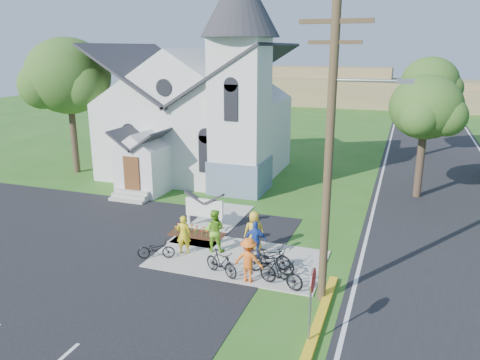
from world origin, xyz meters
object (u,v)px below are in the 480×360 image
at_px(bike_1, 221,263).
at_px(bike_2, 270,261).
at_px(utility_pole, 331,147).
at_px(cyclist_0, 184,234).
at_px(cyclist_2, 256,240).
at_px(bike_4, 269,255).
at_px(church_sign, 204,208).
at_px(bike_0, 156,249).
at_px(cyclist_3, 249,260).
at_px(cyclist_1, 214,230).
at_px(cyclist_4, 254,231).
at_px(bike_3, 281,273).
at_px(stop_sign, 312,290).

xyz_separation_m(bike_1, bike_2, (1.73, 0.75, 0.00)).
relative_size(utility_pole, cyclist_0, 5.99).
bearing_deg(cyclist_2, utility_pole, 139.32).
bearing_deg(bike_4, utility_pole, -115.90).
relative_size(church_sign, bike_1, 1.34).
height_order(church_sign, bike_1, church_sign).
xyz_separation_m(church_sign, bike_2, (4.31, -3.51, -0.48)).
bearing_deg(utility_pole, bike_0, 172.88).
height_order(church_sign, utility_pole, utility_pole).
relative_size(church_sign, cyclist_3, 1.29).
height_order(utility_pole, cyclist_3, utility_pole).
relative_size(bike_1, bike_4, 0.88).
xyz_separation_m(cyclist_2, bike_4, (0.76, -0.59, -0.31)).
relative_size(bike_0, bike_4, 0.83).
bearing_deg(bike_0, cyclist_1, -75.61).
bearing_deg(bike_1, cyclist_4, 13.28).
bearing_deg(cyclist_2, bike_1, 61.91).
bearing_deg(cyclist_4, bike_3, 101.71).
height_order(bike_3, cyclist_4, cyclist_4).
relative_size(cyclist_1, cyclist_3, 1.09).
bearing_deg(cyclist_0, church_sign, -101.35).
bearing_deg(cyclist_2, bike_0, 14.79).
relative_size(bike_1, bike_2, 0.87).
relative_size(cyclist_1, bike_3, 1.03).
relative_size(bike_3, bike_4, 0.97).
bearing_deg(cyclist_0, cyclist_4, -173.56).
relative_size(utility_pole, bike_3, 5.55).
height_order(cyclist_0, bike_4, cyclist_0).
relative_size(bike_3, cyclist_4, 1.02).
height_order(bike_1, cyclist_4, cyclist_4).
height_order(bike_0, bike_2, bike_2).
bearing_deg(utility_pole, cyclist_4, 139.56).
relative_size(utility_pole, bike_1, 6.09).
bearing_deg(cyclist_1, bike_1, 110.20).
bearing_deg(cyclist_4, cyclist_0, 0.91).
xyz_separation_m(stop_sign, cyclist_3, (-2.92, 3.00, -0.88)).
xyz_separation_m(church_sign, bike_0, (-0.50, -3.82, -0.57)).
bearing_deg(cyclist_4, utility_pole, 115.97).
distance_m(utility_pole, bike_1, 6.30).
relative_size(utility_pole, stop_sign, 4.03).
bearing_deg(stop_sign, utility_pole, 91.49).
relative_size(stop_sign, bike_1, 1.51).
height_order(bike_2, cyclist_3, cyclist_3).
height_order(cyclist_3, bike_3, cyclist_3).
bearing_deg(cyclist_1, cyclist_4, -168.42).
bearing_deg(bike_1, bike_3, -69.24).
xyz_separation_m(cyclist_1, bike_2, (2.83, -1.20, -0.43)).
xyz_separation_m(cyclist_0, bike_0, (-0.85, -0.87, -0.43)).
bearing_deg(stop_sign, bike_0, 153.34).
xyz_separation_m(cyclist_1, bike_1, (1.10, -1.94, -0.44)).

